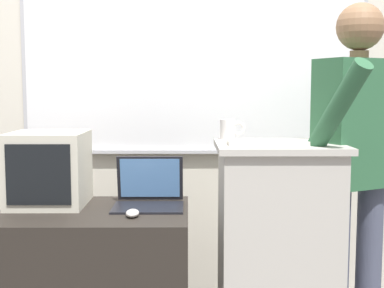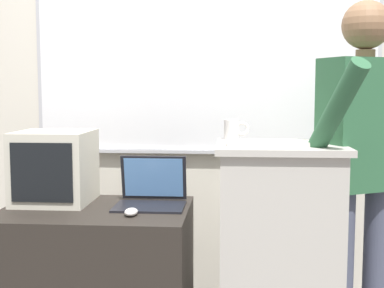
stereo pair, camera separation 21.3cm
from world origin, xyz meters
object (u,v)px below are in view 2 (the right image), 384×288
side_desk (97,281)px  crt_monitor (55,167)px  laptop (152,190)px  computer_mouse_by_laptop (131,212)px  person_presenter (362,154)px  wireless_keyboard (275,143)px  coffee_mug (233,130)px  lectern_podium (278,253)px

side_desk → crt_monitor: (-0.24, 0.12, 0.55)m
side_desk → crt_monitor: size_ratio=2.39×
side_desk → laptop: bearing=22.7°
side_desk → computer_mouse_by_laptop: size_ratio=9.06×
person_presenter → computer_mouse_by_laptop: person_presenter is taller
crt_monitor → wireless_keyboard: bearing=-9.2°
wireless_keyboard → coffee_mug: 0.33m
person_presenter → side_desk: bearing=157.1°
laptop → wireless_keyboard: (0.60, -0.17, 0.26)m
crt_monitor → coffee_mug: bearing=5.1°
side_desk → wireless_keyboard: bearing=-4.1°
person_presenter → crt_monitor: bearing=152.1°
wireless_keyboard → side_desk: bearing=175.9°
side_desk → coffee_mug: coffee_mug is taller
side_desk → coffee_mug: 1.01m
person_presenter → wireless_keyboard: bearing=172.4°
side_desk → person_presenter: 1.43m
crt_monitor → coffee_mug: (0.90, 0.08, 0.19)m
side_desk → laptop: (0.26, 0.11, 0.44)m
laptop → side_desk: bearing=-157.3°
laptop → wireless_keyboard: 0.67m
crt_monitor → laptop: bearing=-0.9°
person_presenter → laptop: person_presenter is taller
crt_monitor → coffee_mug: size_ratio=2.95×
side_desk → computer_mouse_by_laptop: 0.46m
side_desk → lectern_podium: bearing=0.2°
wireless_keyboard → crt_monitor: (-1.10, 0.18, -0.15)m
side_desk → coffee_mug: (0.66, 0.20, 0.74)m
person_presenter → computer_mouse_by_laptop: (-1.08, -0.22, -0.25)m
lectern_podium → computer_mouse_by_laptop: lectern_podium is taller
crt_monitor → computer_mouse_by_laptop: bearing=-29.9°
lectern_podium → crt_monitor: (-1.13, 0.11, 0.39)m
lectern_podium → laptop: (-0.63, 0.11, 0.28)m
lectern_podium → person_presenter: (0.40, 0.08, 0.47)m
laptop → computer_mouse_by_laptop: bearing=-103.3°
side_desk → person_presenter: bearing=3.9°
computer_mouse_by_laptop → crt_monitor: 0.54m
laptop → coffee_mug: size_ratio=2.66×
lectern_podium → person_presenter: size_ratio=0.61×
lectern_podium → crt_monitor: size_ratio=2.79×
lectern_podium → coffee_mug: bearing=139.1°
side_desk → wireless_keyboard: size_ratio=2.06×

